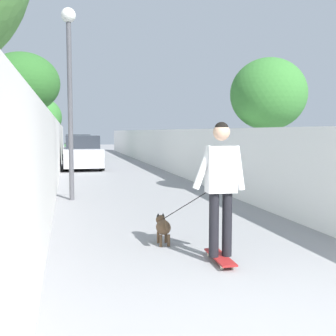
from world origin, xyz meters
TOP-DOWN VIEW (x-y plane):
  - ground_plane at (14.00, 0.00)m, footprint 80.00×80.00m
  - wall_left at (12.00, 2.41)m, footprint 48.00×0.30m
  - fence_right at (12.00, -2.41)m, footprint 48.00×0.30m
  - tree_left_near at (13.00, 3.42)m, footprint 2.56×2.56m
  - tree_right_mid at (7.50, -3.21)m, footprint 1.99×1.99m
  - tree_left_distant at (19.00, 3.15)m, footprint 1.98×1.98m
  - lamp_post at (8.07, 1.86)m, footprint 0.36×0.36m
  - skateboard at (2.38, 0.02)m, footprint 0.81×0.23m
  - person_skateboarder at (2.38, 0.02)m, footprint 0.23×0.71m
  - dog at (3.45, 0.55)m, footprint 1.35×0.66m
  - car_near at (17.23, 1.26)m, footprint 3.91×1.80m
  - car_far at (25.24, 1.26)m, footprint 3.82×1.80m

SIDE VIEW (x-z plane):
  - ground_plane at x=14.00m, z-range 0.00..0.00m
  - skateboard at x=2.38m, z-range 0.03..0.11m
  - dog at x=3.45m, z-range -0.25..0.80m
  - car_far at x=25.24m, z-range -0.06..1.48m
  - car_near at x=17.23m, z-range -0.06..1.48m
  - fence_right at x=12.00m, z-range 0.00..1.81m
  - wall_left at x=12.00m, z-range 0.00..2.12m
  - person_skateboarder at x=2.38m, z-range 0.24..2.00m
  - tree_left_distant at x=19.00m, z-range 0.71..4.10m
  - tree_right_mid at x=7.50m, z-range 0.86..4.50m
  - lamp_post at x=8.07m, z-range 0.83..5.56m
  - tree_left_near at x=13.00m, z-range 1.16..5.65m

